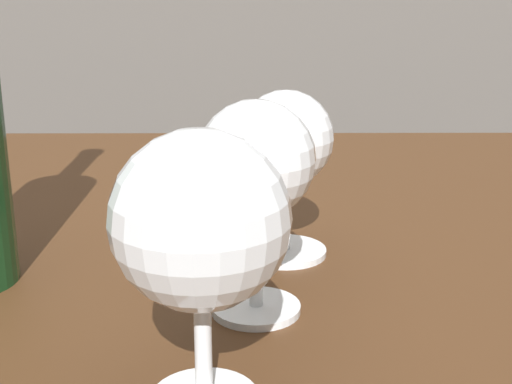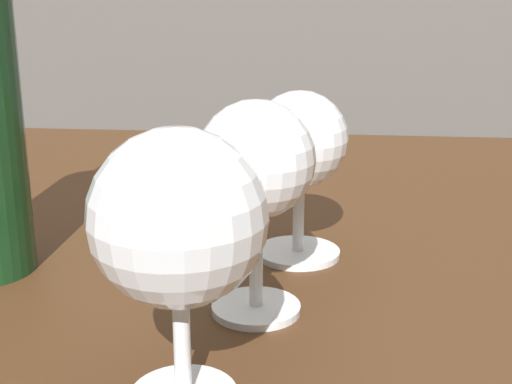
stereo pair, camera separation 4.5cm
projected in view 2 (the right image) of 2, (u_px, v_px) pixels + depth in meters
dining_table at (281, 317)px, 0.66m from camera, size 1.42×0.80×0.73m
wine_glass_merlot at (178, 222)px, 0.35m from camera, size 0.09×0.09×0.15m
wine_glass_port at (256, 167)px, 0.45m from camera, size 0.08×0.08×0.14m
wine_glass_cabernet at (300, 146)px, 0.54m from camera, size 0.07×0.07×0.13m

